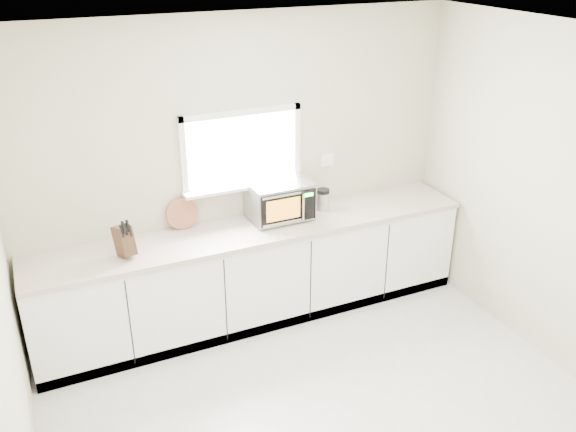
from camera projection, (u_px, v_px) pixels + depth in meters
back_wall at (242, 169)px, 5.38m from camera, size 4.00×0.17×2.70m
cabinets at (256, 274)px, 5.53m from camera, size 3.92×0.60×0.88m
countertop at (256, 229)px, 5.33m from camera, size 3.92×0.64×0.04m
microwave at (279, 199)px, 5.42m from camera, size 0.54×0.45×0.35m
knife_block at (124, 240)px, 4.78m from camera, size 0.17×0.25×0.33m
cutting_board at (182, 214)px, 5.25m from camera, size 0.28×0.07×0.28m
coffee_grinder at (323, 199)px, 5.62m from camera, size 0.14×0.14×0.21m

